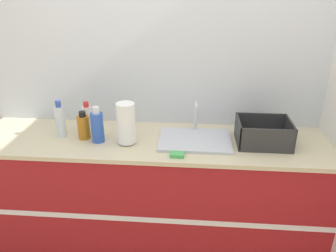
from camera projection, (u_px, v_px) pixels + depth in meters
wall_back at (155, 71)px, 2.45m from camera, size 4.89×0.06×2.60m
counter_cabinet at (152, 192)px, 2.49m from camera, size 2.52×0.63×0.89m
sink at (195, 139)px, 2.28m from camera, size 0.50×0.37×0.25m
paper_towel_roll at (126, 123)px, 2.20m from camera, size 0.13×0.13×0.29m
dish_rack at (263, 135)px, 2.23m from camera, size 0.36×0.28×0.17m
bottle_blue at (97, 126)px, 2.24m from camera, size 0.09×0.09×0.25m
bottle_white_spray at (87, 117)px, 2.43m from camera, size 0.07×0.07×0.22m
bottle_amber at (84, 127)px, 2.29m from camera, size 0.09×0.09×0.20m
bottle_clear at (60, 121)px, 2.31m from camera, size 0.07×0.07×0.27m
sponge at (177, 155)px, 2.08m from camera, size 0.09×0.06×0.02m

